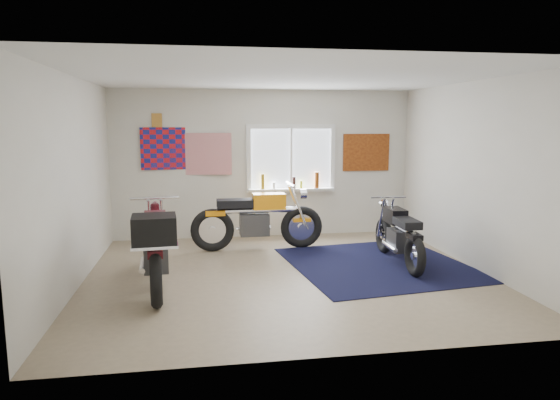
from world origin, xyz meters
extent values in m
plane|color=#9E896B|center=(0.00, 0.00, 0.00)|extent=(5.50, 5.50, 0.00)
plane|color=white|center=(0.00, 0.00, 2.70)|extent=(5.50, 5.50, 0.00)
plane|color=silver|center=(0.00, 2.50, 1.35)|extent=(5.50, 0.00, 5.50)
plane|color=silver|center=(0.00, -2.50, 1.35)|extent=(5.50, 0.00, 5.50)
plane|color=silver|center=(-2.75, 0.00, 1.35)|extent=(0.00, 5.00, 5.00)
plane|color=silver|center=(2.75, 0.00, 1.35)|extent=(0.00, 5.00, 5.00)
cube|color=black|center=(1.43, 0.29, 0.01)|extent=(2.80, 2.89, 0.01)
cube|color=white|center=(0.50, 2.48, 1.45)|extent=(1.50, 0.02, 1.10)
cube|color=white|center=(0.50, 2.47, 2.04)|extent=(1.66, 0.06, 0.08)
cube|color=white|center=(0.50, 2.47, 0.86)|extent=(1.66, 0.06, 0.08)
cube|color=white|center=(-0.29, 2.47, 1.45)|extent=(0.08, 0.06, 1.10)
cube|color=white|center=(1.29, 2.47, 1.45)|extent=(0.08, 0.06, 1.10)
cube|color=white|center=(0.50, 2.47, 1.45)|extent=(0.04, 0.06, 1.10)
cube|color=white|center=(0.50, 2.41, 0.88)|extent=(1.60, 0.16, 0.04)
cylinder|color=olive|center=(-0.04, 2.40, 1.04)|extent=(0.07, 0.07, 0.28)
cylinder|color=silver|center=(0.17, 2.40, 0.96)|extent=(0.06, 0.06, 0.12)
cylinder|color=black|center=(0.55, 2.40, 1.01)|extent=(0.06, 0.06, 0.22)
cylinder|color=#BAC317|center=(0.68, 2.40, 0.97)|extent=(0.05, 0.05, 0.14)
cylinder|color=brown|center=(0.98, 2.40, 1.05)|extent=(0.09, 0.09, 0.30)
plane|color=red|center=(-1.70, 2.48, 1.65)|extent=(1.00, 0.07, 1.00)
plane|color=red|center=(-1.05, 2.46, 1.55)|extent=(0.90, 0.09, 0.90)
cube|color=#AF7832|center=(-1.90, 2.48, 2.15)|extent=(0.18, 0.02, 0.24)
cube|color=#A54C14|center=(1.95, 2.48, 1.55)|extent=(0.90, 0.03, 0.70)
torus|color=black|center=(0.51, 1.51, 0.35)|extent=(0.72, 0.14, 0.72)
torus|color=black|center=(-0.99, 1.49, 0.35)|extent=(0.72, 0.14, 0.72)
cylinder|color=white|center=(0.51, 1.51, 0.35)|extent=(0.12, 0.11, 0.12)
cylinder|color=white|center=(-0.99, 1.49, 0.35)|extent=(0.12, 0.11, 0.12)
cylinder|color=white|center=(-0.24, 1.50, 0.66)|extent=(1.35, 0.11, 0.10)
cube|color=#313134|center=(-0.30, 1.50, 0.43)|extent=(0.48, 0.30, 0.36)
cylinder|color=white|center=(-0.30, 1.67, 0.32)|extent=(0.59, 0.08, 0.08)
cube|color=orange|center=(-0.05, 1.50, 0.81)|extent=(0.54, 0.28, 0.26)
cube|color=black|center=(-0.62, 1.50, 0.79)|extent=(0.59, 0.30, 0.13)
cube|color=orange|center=(-0.94, 1.50, 0.64)|extent=(0.32, 0.17, 0.09)
cube|color=orange|center=(0.51, 1.51, 0.48)|extent=(0.30, 0.15, 0.05)
cylinder|color=white|center=(0.32, 1.50, 1.09)|extent=(0.04, 0.66, 0.04)
cylinder|color=white|center=(0.53, 1.51, 0.92)|extent=(0.11, 0.17, 0.17)
torus|color=black|center=(1.77, 0.97, 0.29)|extent=(0.14, 0.59, 0.58)
torus|color=black|center=(1.73, -0.33, 0.29)|extent=(0.14, 0.59, 0.58)
cylinder|color=white|center=(1.77, 0.97, 0.29)|extent=(0.10, 0.10, 0.10)
cylinder|color=white|center=(1.73, -0.33, 0.29)|extent=(0.10, 0.10, 0.10)
cylinder|color=white|center=(1.75, 0.32, 0.57)|extent=(0.12, 1.17, 0.08)
cube|color=#313134|center=(1.75, 0.27, 0.37)|extent=(0.27, 0.42, 0.32)
cylinder|color=white|center=(1.60, 0.28, 0.28)|extent=(0.08, 0.51, 0.06)
cube|color=black|center=(1.76, 0.49, 0.70)|extent=(0.26, 0.47, 0.22)
cube|color=black|center=(1.74, -0.01, 0.69)|extent=(0.28, 0.52, 0.11)
cube|color=black|center=(1.73, -0.28, 0.56)|extent=(0.16, 0.28, 0.07)
cube|color=black|center=(1.77, 0.97, 0.40)|extent=(0.14, 0.26, 0.05)
cylinder|color=white|center=(1.77, 0.80, 0.95)|extent=(0.58, 0.05, 0.03)
cylinder|color=white|center=(1.77, 0.99, 0.80)|extent=(0.15, 0.10, 0.15)
torus|color=black|center=(-1.81, 0.51, 0.34)|extent=(0.19, 0.70, 0.69)
torus|color=black|center=(-1.69, -0.97, 0.34)|extent=(0.19, 0.70, 0.69)
cylinder|color=white|center=(-1.81, 0.51, 0.34)|extent=(0.12, 0.12, 0.12)
cylinder|color=white|center=(-1.69, -0.97, 0.34)|extent=(0.12, 0.12, 0.12)
cylinder|color=white|center=(-1.75, -0.23, 0.66)|extent=(0.20, 1.34, 0.10)
cube|color=#313134|center=(-1.75, -0.29, 0.42)|extent=(0.33, 0.50, 0.36)
cylinder|color=white|center=(-1.91, -0.30, 0.32)|extent=(0.12, 0.59, 0.07)
cube|color=#430A10|center=(-1.77, -0.04, 0.81)|extent=(0.32, 0.55, 0.25)
cube|color=black|center=(-1.72, -0.60, 0.78)|extent=(0.34, 0.61, 0.13)
cube|color=#430A10|center=(-1.69, -0.92, 0.64)|extent=(0.19, 0.33, 0.08)
cube|color=#430A10|center=(-1.81, 0.51, 0.47)|extent=(0.17, 0.31, 0.05)
cylinder|color=white|center=(-1.79, 0.32, 1.08)|extent=(0.66, 0.09, 0.04)
cylinder|color=white|center=(-1.81, 0.53, 0.91)|extent=(0.18, 0.12, 0.17)
cube|color=black|center=(-1.68, -1.08, 0.93)|extent=(0.51, 0.48, 0.32)
camera|label=1|loc=(-1.16, -6.62, 2.09)|focal=32.00mm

